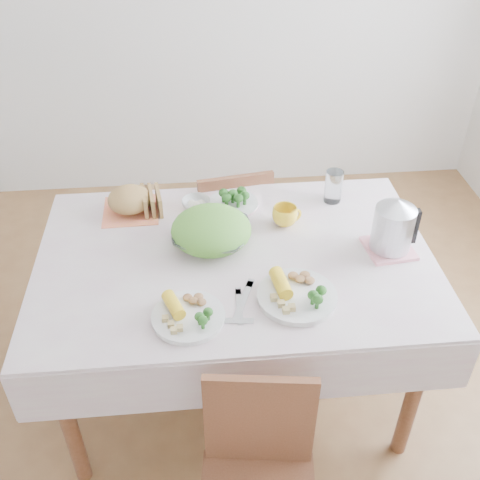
{
  "coord_description": "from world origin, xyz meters",
  "views": [
    {
      "loc": [
        -0.14,
        -1.65,
        2.1
      ],
      "look_at": [
        0.02,
        0.02,
        0.82
      ],
      "focal_mm": 42.0,
      "sensor_mm": 36.0,
      "label": 1
    }
  ],
  "objects": [
    {
      "name": "pink_tray",
      "position": [
        0.59,
        -0.02,
        0.77
      ],
      "size": [
        0.19,
        0.19,
        0.01
      ],
      "primitive_type": "cube",
      "rotation": [
        0.0,
        0.0,
        0.11
      ],
      "color": "pink",
      "rests_on": "tablecloth"
    },
    {
      "name": "fruit_bowl",
      "position": [
        -0.14,
        0.34,
        0.78
      ],
      "size": [
        0.16,
        0.16,
        0.04
      ],
      "primitive_type": "imported",
      "rotation": [
        0.0,
        0.0,
        0.33
      ],
      "color": "white",
      "rests_on": "tablecloth"
    },
    {
      "name": "dinner_plate_left",
      "position": [
        -0.18,
        -0.32,
        0.77
      ],
      "size": [
        0.25,
        0.25,
        0.02
      ],
      "primitive_type": "cylinder",
      "rotation": [
        0.0,
        0.0,
        0.02
      ],
      "color": "white",
      "rests_on": "tablecloth"
    },
    {
      "name": "knife",
      "position": [
        -0.08,
        -0.34,
        0.76
      ],
      "size": [
        0.22,
        0.05,
        0.0
      ],
      "primitive_type": "cube",
      "rotation": [
        0.0,
        0.0,
        1.47
      ],
      "color": "silver",
      "rests_on": "tablecloth"
    },
    {
      "name": "dining_table",
      "position": [
        0.0,
        0.0,
        0.38
      ],
      "size": [
        1.4,
        0.9,
        0.75
      ],
      "primitive_type": "cube",
      "color": "brown",
      "rests_on": "floor"
    },
    {
      "name": "broccoli_plate",
      "position": [
        0.02,
        0.34,
        0.77
      ],
      "size": [
        0.23,
        0.23,
        0.02
      ],
      "primitive_type": "cylinder",
      "rotation": [
        0.0,
        0.0,
        -0.08
      ],
      "color": "beige",
      "rests_on": "tablecloth"
    },
    {
      "name": "salad_bowl",
      "position": [
        -0.08,
        0.09,
        0.8
      ],
      "size": [
        0.36,
        0.36,
        0.07
      ],
      "primitive_type": "imported",
      "rotation": [
        0.0,
        0.0,
        -0.25
      ],
      "color": "white",
      "rests_on": "tablecloth"
    },
    {
      "name": "floor",
      "position": [
        0.0,
        0.0,
        0.0
      ],
      "size": [
        3.6,
        3.6,
        0.0
      ],
      "primitive_type": "plane",
      "color": "brown",
      "rests_on": "ground"
    },
    {
      "name": "dinner_plate_right",
      "position": [
        0.19,
        -0.26,
        0.77
      ],
      "size": [
        0.33,
        0.33,
        0.02
      ],
      "primitive_type": "cylinder",
      "rotation": [
        0.0,
        0.0,
        -0.2
      ],
      "color": "white",
      "rests_on": "tablecloth"
    },
    {
      "name": "fork_left",
      "position": [
        -0.01,
        -0.28,
        0.76
      ],
      "size": [
        0.03,
        0.17,
        0.0
      ],
      "primitive_type": "cube",
      "rotation": [
        0.0,
        0.0,
        -0.04
      ],
      "color": "silver",
      "rests_on": "tablecloth"
    },
    {
      "name": "chair_far",
      "position": [
        0.02,
        0.66,
        0.47
      ],
      "size": [
        0.42,
        0.42,
        0.81
      ],
      "primitive_type": "cube",
      "rotation": [
        0.0,
        0.0,
        3.3
      ],
      "color": "brown",
      "rests_on": "floor"
    },
    {
      "name": "glass_tumbler",
      "position": [
        0.45,
        0.34,
        0.83
      ],
      "size": [
        0.08,
        0.08,
        0.14
      ],
      "primitive_type": "cylinder",
      "rotation": [
        0.0,
        0.0,
        -0.03
      ],
      "color": "white",
      "rests_on": "tablecloth"
    },
    {
      "name": "fork_right",
      "position": [
        0.01,
        -0.25,
        0.76
      ],
      "size": [
        0.09,
        0.2,
        0.0
      ],
      "primitive_type": "cube",
      "rotation": [
        0.0,
        0.0,
        -0.36
      ],
      "color": "silver",
      "rests_on": "tablecloth"
    },
    {
      "name": "yellow_mug",
      "position": [
        0.22,
        0.19,
        0.8
      ],
      "size": [
        0.13,
        0.13,
        0.08
      ],
      "primitive_type": "imported",
      "rotation": [
        0.0,
        0.0,
        0.38
      ],
      "color": "yellow",
      "rests_on": "tablecloth"
    },
    {
      "name": "electric_kettle",
      "position": [
        0.59,
        -0.02,
        0.88
      ],
      "size": [
        0.16,
        0.16,
        0.21
      ],
      "primitive_type": "cylinder",
      "rotation": [
        0.0,
        0.0,
        0.04
      ],
      "color": "#B2B5BA",
      "rests_on": "pink_tray"
    },
    {
      "name": "bread_loaf",
      "position": [
        -0.41,
        0.34,
        0.82
      ],
      "size": [
        0.21,
        0.2,
        0.11
      ],
      "primitive_type": "ellipsoid",
      "rotation": [
        0.0,
        0.0,
        0.19
      ],
      "color": "olive",
      "rests_on": "napkin"
    },
    {
      "name": "napkin",
      "position": [
        -0.41,
        0.34,
        0.76
      ],
      "size": [
        0.24,
        0.24,
        0.0
      ],
      "primitive_type": "cube",
      "rotation": [
        0.0,
        0.0,
        0.02
      ],
      "color": "#E7784F",
      "rests_on": "tablecloth"
    },
    {
      "name": "tablecloth",
      "position": [
        0.0,
        0.0,
        0.76
      ],
      "size": [
        1.5,
        1.0,
        0.01
      ],
      "primitive_type": "cube",
      "color": "beige",
      "rests_on": "dining_table"
    }
  ]
}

